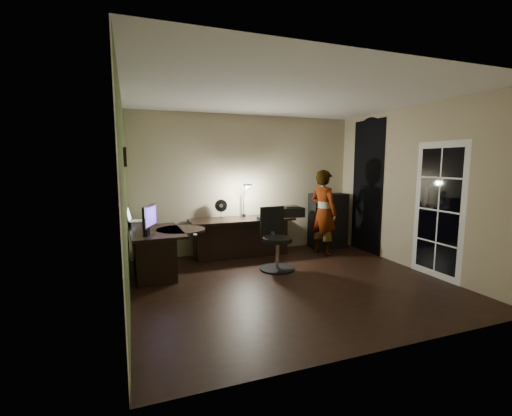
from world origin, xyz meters
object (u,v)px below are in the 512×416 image
object	(u,v)px
desk_left	(157,253)
monitor	(148,225)
desk_right	(242,237)
cabinet	(328,221)
person	(323,212)
office_chair	(277,239)

from	to	relation	value
desk_left	monitor	size ratio (longest dim) A/B	2.51
desk_right	cabinet	world-z (taller)	cabinet
desk_left	person	distance (m)	3.19
office_chair	person	xyz separation A→B (m)	(1.24, 0.62, 0.30)
cabinet	monitor	xyz separation A→B (m)	(-3.65, -1.01, 0.31)
desk_left	desk_right	size ratio (longest dim) A/B	0.64
desk_left	office_chair	size ratio (longest dim) A/B	1.21
desk_right	cabinet	bearing A→B (deg)	1.27
desk_left	desk_right	xyz separation A→B (m)	(1.61, 0.60, 0.00)
desk_left	office_chair	bearing A→B (deg)	-14.35
desk_right	person	world-z (taller)	person
monitor	person	size ratio (longest dim) A/B	0.30
desk_right	monitor	distance (m)	2.03
desk_left	office_chair	xyz separation A→B (m)	(1.90, -0.39, 0.16)
desk_left	person	world-z (taller)	person
monitor	office_chair	xyz separation A→B (m)	(2.02, -0.06, -0.36)
desk_left	desk_right	world-z (taller)	desk_right
cabinet	person	distance (m)	0.64
cabinet	office_chair	world-z (taller)	cabinet
cabinet	office_chair	bearing A→B (deg)	-143.31
desk_left	cabinet	xyz separation A→B (m)	(3.53, 0.67, 0.20)
desk_right	cabinet	size ratio (longest dim) A/B	1.72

